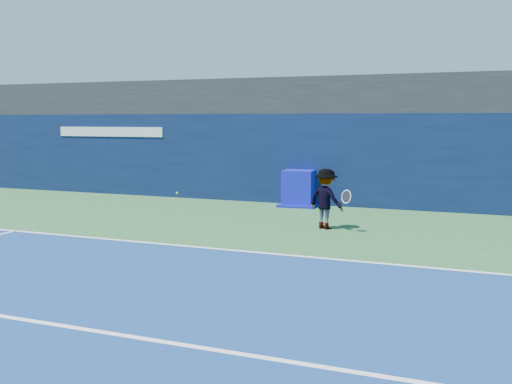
# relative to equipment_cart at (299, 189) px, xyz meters

# --- Properties ---
(ground) EXTENTS (80.00, 80.00, 0.00)m
(ground) POSITION_rel_equipment_cart_xyz_m (-0.47, -9.72, -0.54)
(ground) COLOR #2B6031
(ground) RESTS_ON ground
(baseline) EXTENTS (24.00, 0.10, 0.01)m
(baseline) POSITION_rel_equipment_cart_xyz_m (-0.47, -6.72, -0.53)
(baseline) COLOR white
(baseline) RESTS_ON ground
(service_line) EXTENTS (24.00, 0.10, 0.01)m
(service_line) POSITION_rel_equipment_cart_xyz_m (-0.47, -11.72, -0.53)
(service_line) COLOR white
(service_line) RESTS_ON ground
(stadium_band) EXTENTS (36.00, 3.00, 1.20)m
(stadium_band) POSITION_rel_equipment_cart_xyz_m (-0.47, 1.78, 3.06)
(stadium_band) COLOR black
(stadium_band) RESTS_ON back_wall_assembly
(back_wall_assembly) EXTENTS (36.00, 1.03, 3.00)m
(back_wall_assembly) POSITION_rel_equipment_cart_xyz_m (-0.48, 0.78, 0.96)
(back_wall_assembly) COLOR #0A173A
(back_wall_assembly) RESTS_ON ground
(equipment_cart) EXTENTS (1.31, 1.31, 1.17)m
(equipment_cart) POSITION_rel_equipment_cart_xyz_m (0.00, 0.00, 0.00)
(equipment_cart) COLOR #0C0EB3
(equipment_cart) RESTS_ON ground
(tennis_player) EXTENTS (1.31, 0.94, 1.55)m
(tennis_player) POSITION_rel_equipment_cart_xyz_m (1.79, -3.56, 0.24)
(tennis_player) COLOR silver
(tennis_player) RESTS_ON ground
(tennis_ball) EXTENTS (0.06, 0.06, 0.06)m
(tennis_ball) POSITION_rel_equipment_cart_xyz_m (-2.03, -4.51, 0.34)
(tennis_ball) COLOR #C0D317
(tennis_ball) RESTS_ON ground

